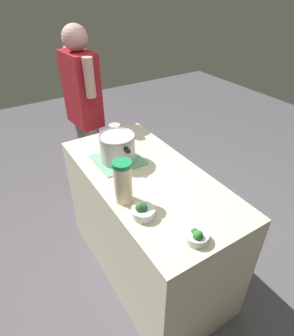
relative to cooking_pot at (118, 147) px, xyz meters
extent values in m
plane|color=#555259|center=(-0.24, -0.08, -0.99)|extent=(8.00, 8.00, 0.00)
cube|color=beige|center=(-0.24, -0.08, -0.55)|extent=(1.35, 0.66, 0.89)
cube|color=#6BAE84|center=(0.00, 0.00, -0.10)|extent=(0.30, 0.30, 0.01)
cylinder|color=#B7B7BC|center=(0.00, 0.00, -0.01)|extent=(0.23, 0.23, 0.18)
torus|color=#99999E|center=(0.00, 0.00, 0.08)|extent=(0.24, 0.24, 0.01)
cube|color=black|center=(-0.13, 0.00, 0.04)|extent=(0.04, 0.02, 0.02)
cube|color=black|center=(0.13, 0.00, 0.04)|extent=(0.04, 0.02, 0.02)
cylinder|color=beige|center=(-0.38, 0.16, 0.01)|extent=(0.10, 0.10, 0.23)
cylinder|color=#188447|center=(-0.38, 0.16, 0.14)|extent=(0.10, 0.10, 0.02)
ellipsoid|color=yellow|center=(-0.36, 0.16, 0.06)|extent=(0.04, 0.04, 0.01)
cylinder|color=beige|center=(0.22, -0.09, -0.03)|extent=(0.08, 0.08, 0.14)
cylinder|color=#B2AD99|center=(0.22, -0.09, 0.04)|extent=(0.08, 0.08, 0.01)
cylinder|color=silver|center=(-0.54, 0.13, -0.08)|extent=(0.12, 0.12, 0.05)
ellipsoid|color=#20742F|center=(-0.54, 0.15, -0.05)|extent=(0.04, 0.04, 0.05)
ellipsoid|color=#236E37|center=(-0.54, 0.13, -0.05)|extent=(0.04, 0.04, 0.05)
ellipsoid|color=#376A36|center=(-0.53, 0.15, -0.05)|extent=(0.05, 0.05, 0.06)
cylinder|color=silver|center=(-0.81, 0.01, -0.08)|extent=(0.12, 0.12, 0.04)
ellipsoid|color=#2B6D2F|center=(-0.80, 0.01, -0.07)|extent=(0.04, 0.04, 0.04)
ellipsoid|color=#318030|center=(-0.83, 0.02, -0.06)|extent=(0.05, 0.05, 0.06)
cylinder|color=slate|center=(0.70, -0.08, -0.58)|extent=(0.14, 0.14, 0.82)
cylinder|color=slate|center=(0.90, -0.08, -0.58)|extent=(0.14, 0.14, 0.82)
cube|color=maroon|center=(0.80, -0.08, 0.14)|extent=(0.36, 0.23, 0.61)
sphere|color=tan|center=(0.80, -0.08, 0.54)|extent=(0.20, 0.20, 0.20)
cylinder|color=tan|center=(0.59, -0.08, 0.29)|extent=(0.08, 0.08, 0.30)
cylinder|color=tan|center=(1.01, -0.08, 0.29)|extent=(0.08, 0.08, 0.30)
camera|label=1|loc=(-1.46, 0.69, 0.93)|focal=30.23mm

